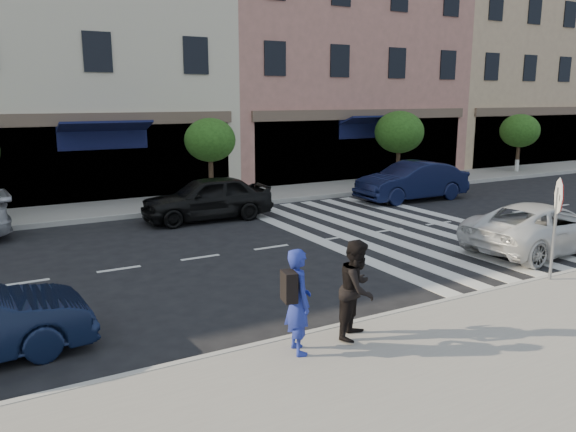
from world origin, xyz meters
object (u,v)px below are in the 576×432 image
(photographer, at_px, (298,301))
(stop_sign, at_px, (558,205))
(car_far_right, at_px, (412,181))
(walker, at_px, (357,289))
(car_near_right, at_px, (542,227))
(car_far_mid, at_px, (207,198))

(photographer, bearing_deg, stop_sign, -75.96)
(stop_sign, bearing_deg, car_far_right, 41.89)
(walker, xyz_separation_m, car_near_right, (7.58, 2.30, -0.32))
(car_near_right, distance_m, car_far_right, 7.57)
(stop_sign, distance_m, walker, 5.35)
(car_far_mid, bearing_deg, photographer, -12.18)
(stop_sign, height_order, walker, stop_sign)
(stop_sign, xyz_separation_m, car_far_mid, (-3.93, 9.76, -1.03))
(car_near_right, bearing_deg, photographer, 102.38)
(stop_sign, distance_m, car_far_mid, 10.57)
(stop_sign, height_order, car_far_right, stop_sign)
(car_near_right, height_order, car_far_right, car_far_right)
(photographer, bearing_deg, walker, -77.49)
(photographer, height_order, car_far_right, photographer)
(walker, distance_m, car_near_right, 7.92)
(stop_sign, relative_size, car_far_right, 0.48)
(car_near_right, bearing_deg, car_far_mid, 35.93)
(car_far_mid, bearing_deg, walker, -6.17)
(photographer, bearing_deg, car_far_mid, -2.89)
(stop_sign, bearing_deg, car_far_mid, 88.75)
(walker, distance_m, car_far_right, 13.57)
(stop_sign, bearing_deg, walker, 160.43)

